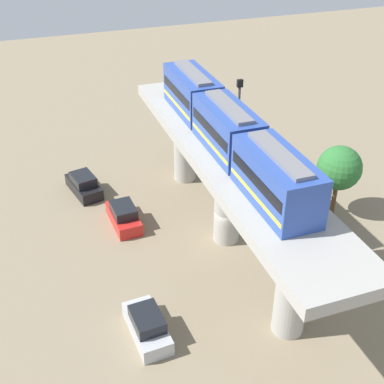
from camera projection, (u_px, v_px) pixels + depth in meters
The scene contains 8 objects.
ground_plane at pixel (226, 238), 38.22m from camera, with size 120.00×120.00×0.00m, color #84755B.
viaduct at pixel (229, 175), 35.31m from camera, with size 5.20×28.85×7.19m.
train at pixel (228, 129), 34.00m from camera, with size 2.64×20.50×3.24m.
parked_car_silver at pixel (147, 326), 29.93m from camera, with size 2.06×4.30×1.76m.
parked_car_red at pixel (124, 216), 39.40m from camera, with size 2.01×4.29×1.76m.
parked_car_black at pixel (84, 185), 43.28m from camera, with size 2.66×4.49×1.76m.
tree_near_viaduct at pixel (339, 168), 39.00m from camera, with size 3.43×3.43×5.79m.
signal_post at pixel (237, 132), 41.25m from camera, with size 0.44×0.28×9.79m.
Camera 1 is at (12.63, 27.89, 23.28)m, focal length 48.10 mm.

